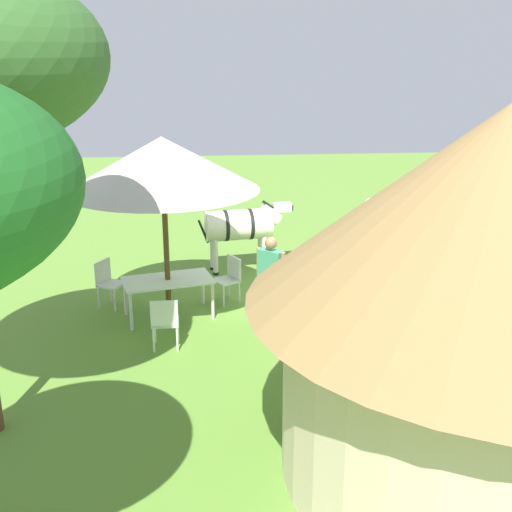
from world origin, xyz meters
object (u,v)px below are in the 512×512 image
patio_chair_near_lawn (108,280)px  zebra_nearest_camera (395,257)px  thatched_hut (498,284)px  patio_chair_near_hut (165,320)px  shade_umbrella (162,164)px  zebra_by_umbrella (240,226)px  patio_chair_west_end (230,276)px  standing_watcher (368,229)px  guest_beside_umbrella (271,272)px  patio_dining_table (168,283)px

patio_chair_near_lawn → zebra_nearest_camera: size_ratio=0.41×
thatched_hut → patio_chair_near_hut: thatched_hut is taller
shade_umbrella → patio_chair_near_lawn: size_ratio=3.72×
patio_chair_near_hut → patio_chair_near_lawn: same height
zebra_nearest_camera → zebra_by_umbrella: 3.60m
thatched_hut → patio_chair_west_end: size_ratio=6.03×
thatched_hut → patio_chair_near_hut: bearing=-42.4°
thatched_hut → patio_chair_near_lawn: 7.54m
thatched_hut → standing_watcher: thatched_hut is taller
shade_umbrella → patio_chair_near_lawn: 2.68m
patio_chair_near_lawn → zebra_nearest_camera: zebra_nearest_camera is taller
patio_chair_near_hut → zebra_by_umbrella: zebra_by_umbrella is taller
patio_chair_west_end → zebra_nearest_camera: bearing=-128.4°
zebra_nearest_camera → zebra_by_umbrella: zebra_by_umbrella is taller
guest_beside_umbrella → zebra_by_umbrella: 2.96m
patio_chair_near_hut → patio_chair_west_end: size_ratio=1.00×
standing_watcher → zebra_by_umbrella: size_ratio=0.80×
patio_chair_west_end → patio_chair_near_lawn: 2.33m
zebra_by_umbrella → patio_chair_near_lawn: bearing=-64.2°
shade_umbrella → patio_chair_near_hut: 2.68m
patio_chair_near_lawn → zebra_by_umbrella: zebra_by_umbrella is taller
patio_dining_table → standing_watcher: (-4.24, -2.04, 0.35)m
shade_umbrella → zebra_nearest_camera: 4.67m
patio_dining_table → patio_chair_near_lawn: patio_chair_near_lawn is taller
guest_beside_umbrella → standing_watcher: (-2.41, -2.48, 0.04)m
standing_watcher → zebra_by_umbrella: (2.75, -0.45, 0.01)m
patio_chair_west_end → guest_beside_umbrella: size_ratio=0.56×
thatched_hut → standing_watcher: (-0.47, -6.81, -1.30)m
zebra_nearest_camera → patio_chair_west_end: bearing=-20.2°
thatched_hut → guest_beside_umbrella: thatched_hut is taller
guest_beside_umbrella → zebra_by_umbrella: bearing=135.5°
patio_dining_table → patio_chair_west_end: bearing=-150.2°
patio_chair_near_lawn → standing_watcher: 5.61m
patio_dining_table → guest_beside_umbrella: bearing=166.3°
patio_chair_near_hut → patio_chair_west_end: 2.31m
shade_umbrella → guest_beside_umbrella: 2.65m
shade_umbrella → patio_chair_west_end: (-1.16, -0.66, -2.32)m
patio_chair_near_hut → zebra_nearest_camera: size_ratio=0.41×
patio_chair_west_end → zebra_nearest_camera: 3.18m
patio_chair_west_end → guest_beside_umbrella: guest_beside_umbrella is taller
patio_chair_near_hut → zebra_nearest_camera: 4.56m
patio_dining_table → standing_watcher: standing_watcher is taller
patio_chair_near_hut → zebra_by_umbrella: (-1.49, -3.82, 0.51)m
zebra_nearest_camera → guest_beside_umbrella: bearing=3.0°
guest_beside_umbrella → patio_chair_near_hut: bearing=-115.1°
guest_beside_umbrella → standing_watcher: bearing=84.8°
thatched_hut → zebra_nearest_camera: (-0.50, -4.96, -1.35)m
zebra_nearest_camera → thatched_hut: bearing=72.6°
patio_chair_near_lawn → patio_dining_table: bearing=90.0°
patio_dining_table → patio_chair_west_end: 1.34m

